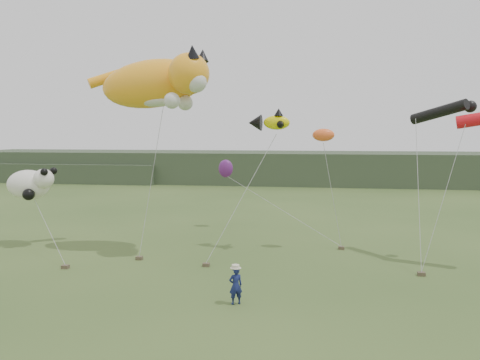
# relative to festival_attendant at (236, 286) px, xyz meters

# --- Properties ---
(ground) EXTENTS (120.00, 120.00, 0.00)m
(ground) POSITION_rel_festival_attendant_xyz_m (0.59, 0.45, -0.71)
(ground) COLOR #385123
(ground) RESTS_ON ground
(headland) EXTENTS (90.00, 13.00, 4.00)m
(headland) POSITION_rel_festival_attendant_xyz_m (-2.52, 45.14, 1.21)
(headland) COLOR #2D3D28
(headland) RESTS_ON ground
(festival_attendant) EXTENTS (0.62, 0.54, 1.42)m
(festival_attendant) POSITION_rel_festival_attendant_xyz_m (0.00, 0.00, 0.00)
(festival_attendant) COLOR #151E52
(festival_attendant) RESTS_ON ground
(sandbag_anchors) EXTENTS (16.78, 6.04, 0.17)m
(sandbag_anchors) POSITION_rel_festival_attendant_xyz_m (-0.94, 5.49, -0.63)
(sandbag_anchors) COLOR brown
(sandbag_anchors) RESTS_ON ground
(cat_kite) EXTENTS (7.39, 3.94, 3.29)m
(cat_kite) POSITION_rel_festival_attendant_xyz_m (-5.20, 7.23, 8.36)
(cat_kite) COLOR #FFA21C
(cat_kite) RESTS_ON ground
(fish_kite) EXTENTS (2.34, 1.58, 1.22)m
(fish_kite) POSITION_rel_festival_attendant_xyz_m (0.41, 8.59, 6.29)
(fish_kite) COLOR yellow
(fish_kite) RESTS_ON ground
(tube_kites) EXTENTS (5.18, 3.82, 1.47)m
(tube_kites) POSITION_rel_festival_attendant_xyz_m (10.54, 7.23, 6.64)
(tube_kites) COLOR black
(tube_kites) RESTS_ON ground
(panda_kite) EXTENTS (2.95, 1.91, 1.83)m
(panda_kite) POSITION_rel_festival_attendant_xyz_m (-13.01, 7.45, 2.83)
(panda_kite) COLOR white
(panda_kite) RESTS_ON ground
(misc_kites) EXTENTS (7.46, 5.94, 3.23)m
(misc_kites) POSITION_rel_festival_attendant_xyz_m (-0.38, 12.13, 4.27)
(misc_kites) COLOR orange
(misc_kites) RESTS_ON ground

